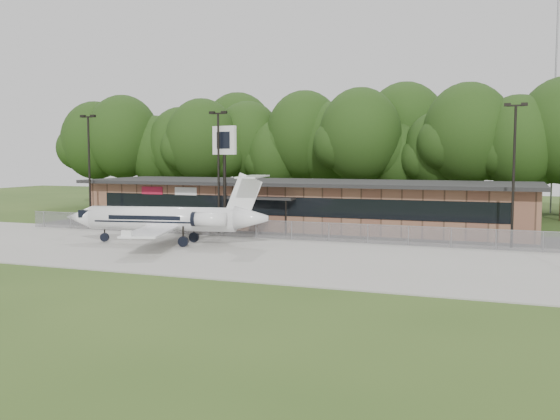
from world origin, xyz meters
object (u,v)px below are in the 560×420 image
at_px(business_jet, 170,220).
at_px(pole_sign, 224,152).
at_px(terminal, 304,204).
at_px(suv, 152,220).

bearing_deg(business_jet, pole_sign, 72.23).
distance_m(terminal, business_jet, 15.44).
distance_m(business_jet, suv, 11.64).
distance_m(business_jet, pole_sign, 8.88).
distance_m(terminal, suv, 13.93).
bearing_deg(suv, business_jet, -151.12).
distance_m(terminal, pole_sign, 9.72).
bearing_deg(pole_sign, suv, -177.74).
bearing_deg(pole_sign, business_jet, -82.91).
relative_size(terminal, pole_sign, 4.54).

